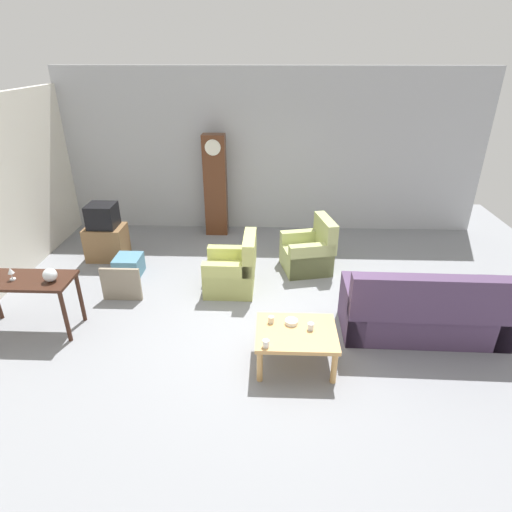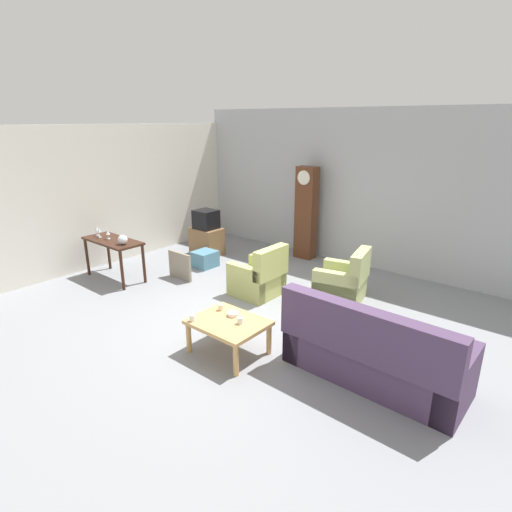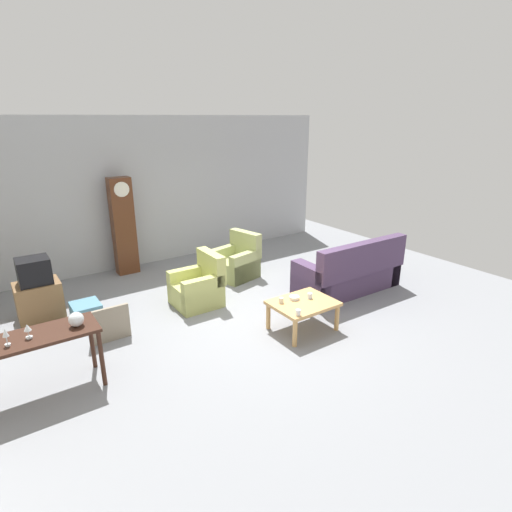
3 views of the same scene
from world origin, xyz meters
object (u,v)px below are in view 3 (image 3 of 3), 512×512
object	(u,v)px
coffee_table_wood	(303,306)
bowl_white_stacked	(294,298)
grandfather_clock	(123,226)
glass_dome_cloche	(76,319)
console_table_dark	(40,343)
armchair_olive_near	(198,288)
cup_blue_rimmed	(310,296)
storage_box_blue	(87,313)
tv_stand_cabinet	(39,300)
armchair_olive_far	(237,263)
cup_cream_tall	(281,300)
cup_white_porcelain	(298,313)
framed_picture_leaning	(109,325)
tv_crt	(34,271)
wine_glass_short	(28,329)
wine_glass_mid	(6,335)
couch_floral	(350,273)

from	to	relation	value
coffee_table_wood	bowl_white_stacked	distance (m)	0.18
grandfather_clock	glass_dome_cloche	size ratio (longest dim) A/B	11.35
console_table_dark	bowl_white_stacked	distance (m)	3.53
glass_dome_cloche	bowl_white_stacked	bearing A→B (deg)	-6.83
armchair_olive_near	cup_blue_rimmed	xyz separation A→B (m)	(1.08, -1.70, 0.21)
armchair_olive_near	storage_box_blue	xyz separation A→B (m)	(-1.81, 0.41, -0.14)
bowl_white_stacked	tv_stand_cabinet	bearing A→B (deg)	141.09
armchair_olive_far	cup_cream_tall	xyz separation A→B (m)	(-0.64, -2.31, 0.21)
armchair_olive_near	console_table_dark	size ratio (longest dim) A/B	0.71
grandfather_clock	tv_stand_cabinet	xyz separation A→B (m)	(-1.86, -1.25, -0.71)
armchair_olive_near	grandfather_clock	xyz separation A→B (m)	(-0.53, 2.28, 0.71)
cup_white_porcelain	cup_cream_tall	xyz separation A→B (m)	(0.06, 0.47, -0.00)
glass_dome_cloche	cup_blue_rimmed	distance (m)	3.36
glass_dome_cloche	bowl_white_stacked	size ratio (longest dim) A/B	1.14
console_table_dark	framed_picture_leaning	distance (m)	1.32
grandfather_clock	cup_blue_rimmed	distance (m)	4.32
storage_box_blue	bowl_white_stacked	distance (m)	3.35
tv_stand_cabinet	glass_dome_cloche	distance (m)	2.33
tv_crt	cup_white_porcelain	world-z (taller)	tv_crt
tv_stand_cabinet	wine_glass_short	bearing A→B (deg)	-98.74
storage_box_blue	bowl_white_stacked	bearing A→B (deg)	-36.84
wine_glass_mid	tv_crt	bearing A→B (deg)	76.25
armchair_olive_near	coffee_table_wood	size ratio (longest dim) A/B	0.96
cup_blue_rimmed	bowl_white_stacked	distance (m)	0.25
couch_floral	cup_white_porcelain	bearing A→B (deg)	-155.68
cup_cream_tall	cup_blue_rimmed	bearing A→B (deg)	-14.79
couch_floral	cup_cream_tall	distance (m)	2.08
wine_glass_mid	framed_picture_leaning	bearing A→B (deg)	34.13
armchair_olive_near	glass_dome_cloche	bearing A→B (deg)	-151.16
armchair_olive_far	cup_blue_rimmed	bearing A→B (deg)	-94.03
coffee_table_wood	armchair_olive_far	bearing A→B (deg)	82.14
tv_stand_cabinet	cup_blue_rimmed	world-z (taller)	tv_stand_cabinet
couch_floral	bowl_white_stacked	distance (m)	1.84
armchair_olive_near	coffee_table_wood	xyz separation A→B (m)	(0.91, -1.74, 0.10)
tv_stand_cabinet	wine_glass_short	distance (m)	2.34
armchair_olive_near	couch_floral	bearing A→B (deg)	-22.78
armchair_olive_far	tv_stand_cabinet	world-z (taller)	armchair_olive_far
cup_white_porcelain	wine_glass_short	bearing A→B (deg)	165.77
tv_stand_cabinet	glass_dome_cloche	size ratio (longest dim) A/B	3.82
storage_box_blue	wine_glass_short	bearing A→B (deg)	-119.73
storage_box_blue	couch_floral	bearing A→B (deg)	-18.81
grandfather_clock	tv_stand_cabinet	distance (m)	2.35
armchair_olive_far	coffee_table_wood	xyz separation A→B (m)	(-0.34, -2.48, 0.10)
glass_dome_cloche	cup_cream_tall	xyz separation A→B (m)	(2.83, -0.35, -0.37)
couch_floral	glass_dome_cloche	distance (m)	4.88
armchair_olive_near	coffee_table_wood	distance (m)	1.97
couch_floral	wine_glass_short	xyz separation A→B (m)	(-5.36, -0.10, 0.55)
coffee_table_wood	framed_picture_leaning	world-z (taller)	framed_picture_leaning
framed_picture_leaning	console_table_dark	bearing A→B (deg)	-140.94
armchair_olive_far	storage_box_blue	distance (m)	3.08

